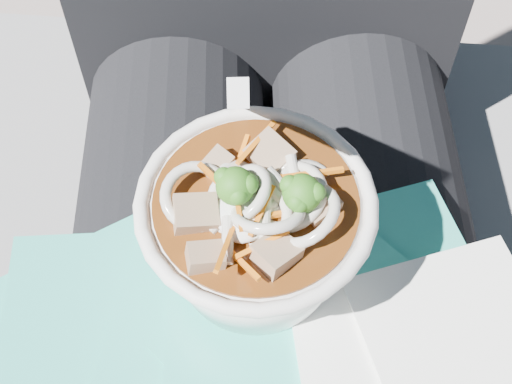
{
  "coord_description": "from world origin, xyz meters",
  "views": [
    {
      "loc": [
        -0.02,
        -0.22,
        1.03
      ],
      "look_at": [
        -0.02,
        0.0,
        0.7
      ],
      "focal_mm": 50.0,
      "sensor_mm": 36.0,
      "label": 1
    }
  ],
  "objects_px": {
    "person_body": "(273,202)",
    "plastic_bag": "(240,348)",
    "udon_bowl": "(256,225)",
    "stone_ledge": "(266,300)",
    "lap": "(276,321)"
  },
  "relations": [
    {
      "from": "person_body",
      "to": "plastic_bag",
      "type": "distance_m",
      "value": 0.16
    },
    {
      "from": "plastic_bag",
      "to": "person_body",
      "type": "bearing_deg",
      "value": 79.46
    },
    {
      "from": "person_body",
      "to": "udon_bowl",
      "type": "xyz_separation_m",
      "value": [
        -0.02,
        -0.09,
        0.12
      ]
    },
    {
      "from": "person_body",
      "to": "plastic_bag",
      "type": "relative_size",
      "value": 2.51
    },
    {
      "from": "person_body",
      "to": "plastic_bag",
      "type": "xyz_separation_m",
      "value": [
        -0.03,
        -0.15,
        0.06
      ]
    },
    {
      "from": "stone_ledge",
      "to": "lap",
      "type": "distance_m",
      "value": 0.33
    },
    {
      "from": "plastic_bag",
      "to": "udon_bowl",
      "type": "bearing_deg",
      "value": 78.17
    },
    {
      "from": "lap",
      "to": "udon_bowl",
      "type": "height_order",
      "value": "udon_bowl"
    },
    {
      "from": "stone_ledge",
      "to": "lap",
      "type": "height_order",
      "value": "lap"
    },
    {
      "from": "udon_bowl",
      "to": "plastic_bag",
      "type": "bearing_deg",
      "value": -101.83
    },
    {
      "from": "plastic_bag",
      "to": "udon_bowl",
      "type": "height_order",
      "value": "udon_bowl"
    },
    {
      "from": "stone_ledge",
      "to": "lap",
      "type": "bearing_deg",
      "value": -90.0
    },
    {
      "from": "person_body",
      "to": "plastic_bag",
      "type": "height_order",
      "value": "person_body"
    },
    {
      "from": "stone_ledge",
      "to": "person_body",
      "type": "distance_m",
      "value": 0.33
    },
    {
      "from": "lap",
      "to": "plastic_bag",
      "type": "distance_m",
      "value": 0.11
    }
  ]
}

